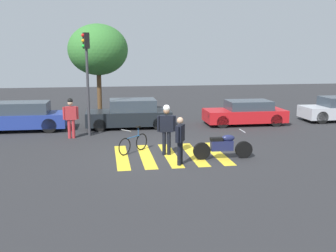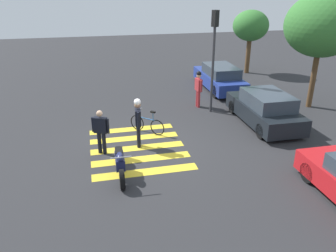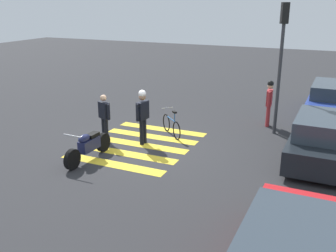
{
  "view_description": "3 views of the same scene",
  "coord_description": "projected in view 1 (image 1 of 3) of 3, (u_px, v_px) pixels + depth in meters",
  "views": [
    {
      "loc": [
        -2.37,
        -14.02,
        3.81
      ],
      "look_at": [
        0.07,
        0.91,
        0.93
      ],
      "focal_mm": 41.88,
      "sensor_mm": 36.0,
      "label": 1
    },
    {
      "loc": [
        11.23,
        -1.44,
        5.67
      ],
      "look_at": [
        0.41,
        1.07,
        0.96
      ],
      "focal_mm": 35.9,
      "sensor_mm": 36.0,
      "label": 2
    },
    {
      "loc": [
        10.84,
        5.92,
        4.72
      ],
      "look_at": [
        -0.27,
        0.93,
        0.71
      ],
      "focal_mm": 41.18,
      "sensor_mm": 36.0,
      "label": 3
    }
  ],
  "objects": [
    {
      "name": "pedestrian_bystander",
      "position": [
        71.0,
        115.0,
        17.36
      ],
      "size": [
        0.68,
        0.24,
        1.81
      ],
      "color": "#B22D33",
      "rests_on": "ground_plane"
    },
    {
      "name": "officer_by_motorcycle",
      "position": [
        180.0,
        138.0,
        13.26
      ],
      "size": [
        0.4,
        0.6,
        1.65
      ],
      "color": "black",
      "rests_on": "ground_plane"
    },
    {
      "name": "officer_on_foot",
      "position": [
        167.0,
        126.0,
        14.52
      ],
      "size": [
        0.7,
        0.25,
        1.89
      ],
      "color": "black",
      "rests_on": "ground_plane"
    },
    {
      "name": "police_motorcycle",
      "position": [
        223.0,
        147.0,
        14.09
      ],
      "size": [
        2.18,
        0.62,
        1.03
      ],
      "color": "black",
      "rests_on": "ground_plane"
    },
    {
      "name": "car_blue_hatchback",
      "position": [
        19.0,
        117.0,
        19.08
      ],
      "size": [
        4.66,
        1.78,
        1.41
      ],
      "color": "black",
      "rests_on": "ground_plane"
    },
    {
      "name": "street_tree_mid",
      "position": [
        98.0,
        50.0,
        22.27
      ],
      "size": [
        3.4,
        3.4,
        5.38
      ],
      "color": "brown",
      "rests_on": "ground_plane"
    },
    {
      "name": "leaning_bicycle",
      "position": [
        133.0,
        143.0,
        14.98
      ],
      "size": [
        1.19,
        1.21,
        0.99
      ],
      "color": "black",
      "rests_on": "ground_plane"
    },
    {
      "name": "car_black_suv",
      "position": [
        130.0,
        114.0,
        19.92
      ],
      "size": [
        4.28,
        1.86,
        1.45
      ],
      "color": "black",
      "rests_on": "ground_plane"
    },
    {
      "name": "car_red_convertible",
      "position": [
        245.0,
        113.0,
        20.77
      ],
      "size": [
        4.24,
        1.85,
        1.28
      ],
      "color": "black",
      "rests_on": "ground_plane"
    },
    {
      "name": "traffic_light_pole",
      "position": [
        87.0,
        68.0,
        17.47
      ],
      "size": [
        0.36,
        0.32,
        4.64
      ],
      "color": "#38383D",
      "rests_on": "ground_plane"
    },
    {
      "name": "ground_plane",
      "position": [
        170.0,
        155.0,
        14.68
      ],
      "size": [
        60.0,
        60.0,
        0.0
      ],
      "primitive_type": "plane",
      "color": "#2B2B2D"
    },
    {
      "name": "crosswalk_stripes",
      "position": [
        170.0,
        155.0,
        14.68
      ],
      "size": [
        4.05,
        3.47,
        0.01
      ],
      "color": "yellow",
      "rests_on": "ground_plane"
    }
  ]
}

